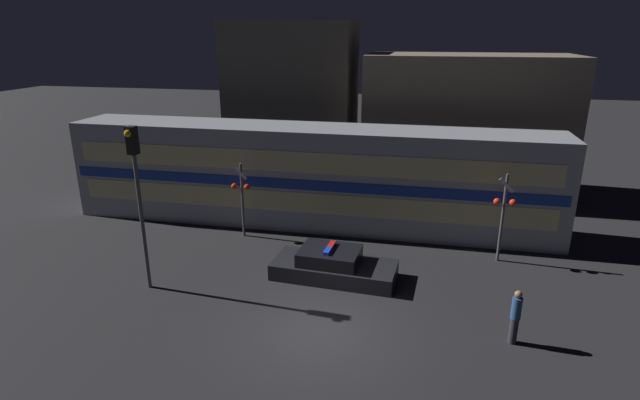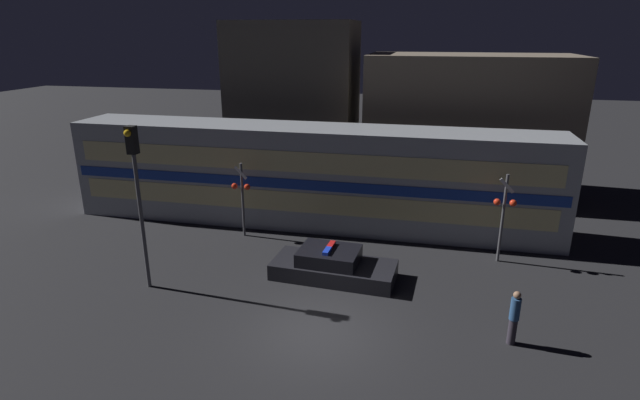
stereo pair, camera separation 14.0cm
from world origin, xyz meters
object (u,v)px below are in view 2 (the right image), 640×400
(train, at_px, (309,176))
(pedestrian, at_px, (514,317))
(crossing_signal_near, at_px, (504,211))
(police_car, at_px, (333,266))
(traffic_light_corner, at_px, (136,180))

(train, height_order, pedestrian, train)
(crossing_signal_near, bearing_deg, police_car, -156.09)
(police_car, relative_size, crossing_signal_near, 1.30)
(train, bearing_deg, police_car, -67.66)
(pedestrian, bearing_deg, train, 134.40)
(pedestrian, bearing_deg, crossing_signal_near, 87.61)
(police_car, bearing_deg, traffic_light_corner, -157.26)
(pedestrian, bearing_deg, traffic_light_corner, 176.22)
(crossing_signal_near, distance_m, traffic_light_corner, 13.20)
(pedestrian, xyz_separation_m, traffic_light_corner, (-11.94, 0.79, 3.05))
(police_car, distance_m, pedestrian, 6.49)
(police_car, distance_m, traffic_light_corner, 7.36)
(traffic_light_corner, bearing_deg, police_car, 18.89)
(pedestrian, height_order, crossing_signal_near, crossing_signal_near)
(train, bearing_deg, crossing_signal_near, -17.29)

